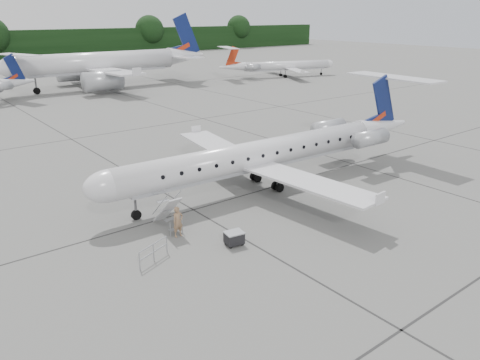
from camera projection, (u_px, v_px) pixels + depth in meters
ground at (331, 221)px, 29.84m from camera, size 320.00×320.00×0.00m
main_regional_jet at (256, 141)px, 34.18m from camera, size 29.56×21.82×7.38m
airstair at (167, 211)px, 28.54m from camera, size 0.95×2.49×2.31m
passenger at (178, 222)px, 27.56m from camera, size 0.71×0.49×1.88m
safety_railing at (154, 253)px, 24.92m from camera, size 2.08×0.88×1.00m
baggage_cart at (234, 238)px, 26.68m from camera, size 1.11×0.96×0.86m
bg_narrowbody at (98, 52)px, 80.53m from camera, size 35.32×25.91×12.43m
bg_regional_right at (287, 61)px, 96.68m from camera, size 28.38×24.07×6.34m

